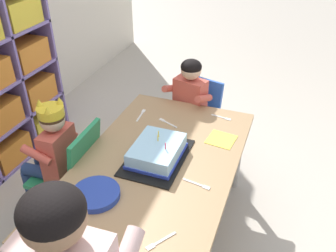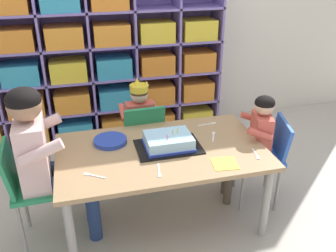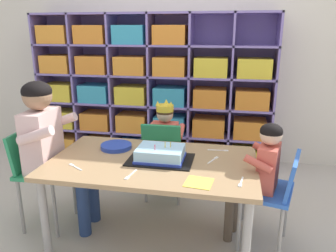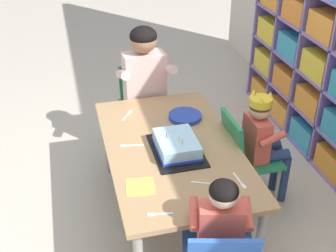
{
  "view_description": "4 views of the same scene",
  "coord_description": "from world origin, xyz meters",
  "px_view_note": "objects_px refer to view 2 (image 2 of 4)",
  "views": [
    {
      "loc": [
        -1.32,
        -0.55,
        1.71
      ],
      "look_at": [
        -0.04,
        -0.08,
        0.82
      ],
      "focal_mm": 38.57,
      "sensor_mm": 36.0,
      "label": 1
    },
    {
      "loc": [
        -0.47,
        -1.98,
        1.74
      ],
      "look_at": [
        0.04,
        -0.01,
        0.72
      ],
      "focal_mm": 39.29,
      "sensor_mm": 36.0,
      "label": 2
    },
    {
      "loc": [
        0.48,
        -1.9,
        1.37
      ],
      "look_at": [
        0.1,
        -0.01,
        0.79
      ],
      "focal_mm": 34.9,
      "sensor_mm": 36.0,
      "label": 3
    },
    {
      "loc": [
        2.16,
        -0.57,
        2.04
      ],
      "look_at": [
        -0.0,
        -0.02,
        0.7
      ],
      "focal_mm": 47.79,
      "sensor_mm": 36.0,
      "label": 4
    }
  ],
  "objects_px": {
    "birthday_cake_on_tray": "(168,142)",
    "fork_near_cake_tray": "(159,171)",
    "activity_table": "(161,157)",
    "paper_plate_stack": "(110,141)",
    "guest_at_table_side": "(254,136)",
    "adult_helper_seated": "(44,151)",
    "fork_at_table_front_edge": "(208,124)",
    "fork_scattered_mid_table": "(93,175)",
    "classroom_chair_guest_side": "(266,152)",
    "classroom_chair_blue": "(143,137)",
    "classroom_chair_adult_side": "(30,184)",
    "child_with_crown": "(139,116)",
    "fork_near_child_seat": "(213,136)",
    "fork_beside_plate_stack": "(256,155)"
  },
  "relations": [
    {
      "from": "fork_near_cake_tray",
      "to": "paper_plate_stack",
      "type": "bearing_deg",
      "value": 39.11
    },
    {
      "from": "fork_at_table_front_edge",
      "to": "guest_at_table_side",
      "type": "bearing_deg",
      "value": 136.67
    },
    {
      "from": "adult_helper_seated",
      "to": "classroom_chair_guest_side",
      "type": "xyz_separation_m",
      "value": [
        1.48,
        0.04,
        -0.25
      ]
    },
    {
      "from": "birthday_cake_on_tray",
      "to": "fork_near_cake_tray",
      "type": "height_order",
      "value": "birthday_cake_on_tray"
    },
    {
      "from": "child_with_crown",
      "to": "classroom_chair_guest_side",
      "type": "bearing_deg",
      "value": 143.01
    },
    {
      "from": "classroom_chair_guest_side",
      "to": "paper_plate_stack",
      "type": "relative_size",
      "value": 2.93
    },
    {
      "from": "fork_scattered_mid_table",
      "to": "fork_near_cake_tray",
      "type": "bearing_deg",
      "value": 26.23
    },
    {
      "from": "activity_table",
      "to": "classroom_chair_guest_side",
      "type": "height_order",
      "value": "classroom_chair_guest_side"
    },
    {
      "from": "classroom_chair_adult_side",
      "to": "fork_at_table_front_edge",
      "type": "height_order",
      "value": "classroom_chair_adult_side"
    },
    {
      "from": "activity_table",
      "to": "classroom_chair_guest_side",
      "type": "xyz_separation_m",
      "value": [
        0.77,
        0.03,
        -0.1
      ]
    },
    {
      "from": "adult_helper_seated",
      "to": "fork_near_cake_tray",
      "type": "bearing_deg",
      "value": -112.84
    },
    {
      "from": "classroom_chair_adult_side",
      "to": "fork_near_cake_tray",
      "type": "height_order",
      "value": "classroom_chair_adult_side"
    },
    {
      "from": "classroom_chair_guest_side",
      "to": "child_with_crown",
      "type": "bearing_deg",
      "value": -111.19
    },
    {
      "from": "adult_helper_seated",
      "to": "fork_beside_plate_stack",
      "type": "bearing_deg",
      "value": -101.69
    },
    {
      "from": "adult_helper_seated",
      "to": "fork_at_table_front_edge",
      "type": "height_order",
      "value": "adult_helper_seated"
    },
    {
      "from": "classroom_chair_guest_side",
      "to": "fork_near_child_seat",
      "type": "xyz_separation_m",
      "value": [
        -0.39,
        0.05,
        0.15
      ]
    },
    {
      "from": "child_with_crown",
      "to": "paper_plate_stack",
      "type": "bearing_deg",
      "value": 56.86
    },
    {
      "from": "classroom_chair_guest_side",
      "to": "activity_table",
      "type": "bearing_deg",
      "value": -73.19
    },
    {
      "from": "activity_table",
      "to": "paper_plate_stack",
      "type": "xyz_separation_m",
      "value": [
        -0.31,
        0.17,
        0.07
      ]
    },
    {
      "from": "activity_table",
      "to": "adult_helper_seated",
      "type": "height_order",
      "value": "adult_helper_seated"
    },
    {
      "from": "paper_plate_stack",
      "to": "fork_near_cake_tray",
      "type": "relative_size",
      "value": 1.55
    },
    {
      "from": "paper_plate_stack",
      "to": "fork_near_cake_tray",
      "type": "xyz_separation_m",
      "value": [
        0.23,
        -0.41,
        -0.01
      ]
    },
    {
      "from": "fork_beside_plate_stack",
      "to": "classroom_chair_adult_side",
      "type": "bearing_deg",
      "value": 90.77
    },
    {
      "from": "adult_helper_seated",
      "to": "fork_near_child_seat",
      "type": "distance_m",
      "value": 1.1
    },
    {
      "from": "classroom_chair_blue",
      "to": "fork_beside_plate_stack",
      "type": "xyz_separation_m",
      "value": [
        0.59,
        -0.71,
        0.16
      ]
    },
    {
      "from": "fork_scattered_mid_table",
      "to": "fork_near_child_seat",
      "type": "distance_m",
      "value": 0.88
    },
    {
      "from": "classroom_chair_adult_side",
      "to": "adult_helper_seated",
      "type": "distance_m",
      "value": 0.24
    },
    {
      "from": "classroom_chair_guest_side",
      "to": "fork_at_table_front_edge",
      "type": "relative_size",
      "value": 4.42
    },
    {
      "from": "child_with_crown",
      "to": "classroom_chair_blue",
      "type": "bearing_deg",
      "value": 89.87
    },
    {
      "from": "fork_at_table_front_edge",
      "to": "paper_plate_stack",
      "type": "bearing_deg",
      "value": 3.13
    },
    {
      "from": "classroom_chair_guest_side",
      "to": "fork_at_table_front_edge",
      "type": "xyz_separation_m",
      "value": [
        -0.36,
        0.23,
        0.15
      ]
    },
    {
      "from": "fork_near_cake_tray",
      "to": "classroom_chair_guest_side",
      "type": "bearing_deg",
      "value": -62.4
    },
    {
      "from": "paper_plate_stack",
      "to": "fork_near_child_seat",
      "type": "xyz_separation_m",
      "value": [
        0.69,
        -0.08,
        -0.01
      ]
    },
    {
      "from": "activity_table",
      "to": "fork_beside_plate_stack",
      "type": "xyz_separation_m",
      "value": [
        0.56,
        -0.21,
        0.06
      ]
    },
    {
      "from": "adult_helper_seated",
      "to": "classroom_chair_guest_side",
      "type": "distance_m",
      "value": 1.5
    },
    {
      "from": "adult_helper_seated",
      "to": "paper_plate_stack",
      "type": "distance_m",
      "value": 0.44
    },
    {
      "from": "fork_beside_plate_stack",
      "to": "fork_near_cake_tray",
      "type": "bearing_deg",
      "value": 101.84
    },
    {
      "from": "child_with_crown",
      "to": "classroom_chair_adult_side",
      "type": "relative_size",
      "value": 1.18
    },
    {
      "from": "fork_scattered_mid_table",
      "to": "classroom_chair_guest_side",
      "type": "bearing_deg",
      "value": 44.44
    },
    {
      "from": "fork_near_cake_tray",
      "to": "guest_at_table_side",
      "type": "bearing_deg",
      "value": -58.63
    },
    {
      "from": "birthday_cake_on_tray",
      "to": "fork_at_table_front_edge",
      "type": "height_order",
      "value": "birthday_cake_on_tray"
    },
    {
      "from": "fork_near_child_seat",
      "to": "birthday_cake_on_tray",
      "type": "bearing_deg",
      "value": -54.8
    },
    {
      "from": "classroom_chair_guest_side",
      "to": "fork_beside_plate_stack",
      "type": "xyz_separation_m",
      "value": [
        -0.22,
        -0.25,
        0.15
      ]
    },
    {
      "from": "adult_helper_seated",
      "to": "fork_beside_plate_stack",
      "type": "distance_m",
      "value": 1.29
    },
    {
      "from": "birthday_cake_on_tray",
      "to": "paper_plate_stack",
      "type": "bearing_deg",
      "value": 156.62
    },
    {
      "from": "classroom_chair_blue",
      "to": "paper_plate_stack",
      "type": "bearing_deg",
      "value": 48.39
    },
    {
      "from": "paper_plate_stack",
      "to": "classroom_chair_adult_side",
      "type": "bearing_deg",
      "value": -160.81
    },
    {
      "from": "fork_near_cake_tray",
      "to": "fork_scattered_mid_table",
      "type": "bearing_deg",
      "value": 91.8
    },
    {
      "from": "paper_plate_stack",
      "to": "fork_near_cake_tray",
      "type": "distance_m",
      "value": 0.47
    },
    {
      "from": "fork_near_cake_tray",
      "to": "fork_near_child_seat",
      "type": "distance_m",
      "value": 0.57
    }
  ]
}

